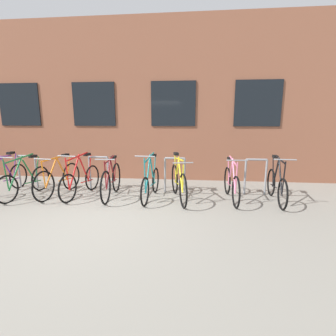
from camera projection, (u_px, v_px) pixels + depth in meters
ground_plane at (96, 219)px, 4.66m from camera, size 42.00×42.00×0.00m
storefront_building at (150, 106)px, 10.28m from camera, size 28.00×6.13×4.71m
bike_rack at (136, 171)px, 6.37m from camera, size 6.55×0.05×0.90m
bicycle_purple at (3, 179)px, 6.17m from camera, size 0.44×1.76×1.03m
bicycle_orange at (59, 179)px, 6.09m from camera, size 0.44×1.75×1.00m
bicycle_pink at (231, 184)px, 5.69m from camera, size 0.44×1.69×1.04m
bicycle_teal at (151, 183)px, 5.82m from camera, size 0.44×1.67×1.10m
bicycle_black at (277, 185)px, 5.58m from camera, size 0.44×1.66×1.07m
bicycle_green at (25, 181)px, 5.99m from camera, size 0.44×1.70×1.05m
bicycle_yellow at (179, 182)px, 5.73m from camera, size 0.57×1.77×1.08m
bicycle_maroon at (111, 180)px, 5.92m from camera, size 0.44×1.73×1.01m
bicycle_red at (81, 180)px, 6.03m from camera, size 0.44×1.72×1.08m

